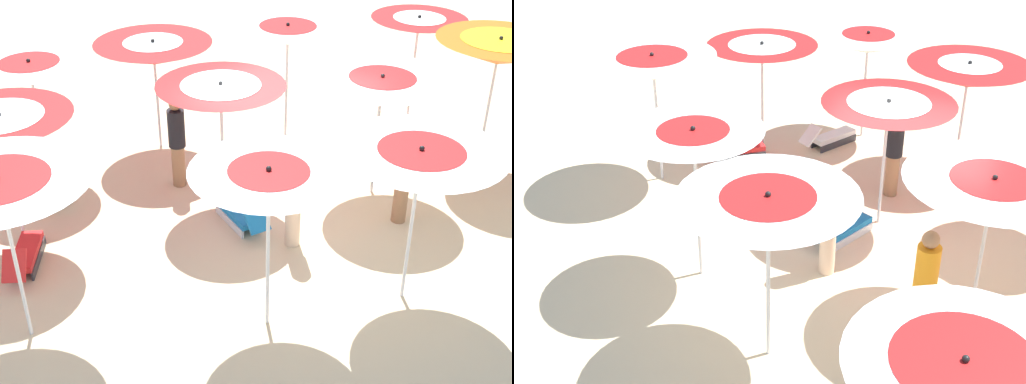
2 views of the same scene
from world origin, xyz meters
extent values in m
cube|color=beige|center=(0.00, 0.00, -0.02)|extent=(38.70, 38.70, 0.04)
cylinder|color=silver|center=(-0.92, -4.58, 1.08)|extent=(0.05, 0.05, 2.17)
cone|color=white|center=(-0.92, -4.58, 2.17)|extent=(2.22, 2.22, 0.43)
cylinder|color=silver|center=(1.51, -2.58, 1.07)|extent=(0.05, 0.05, 2.14)
cone|color=white|center=(1.51, -2.58, 2.14)|extent=(1.96, 1.96, 0.43)
cone|color=red|center=(1.51, -2.58, 2.26)|extent=(0.99, 0.99, 0.22)
sphere|color=black|center=(1.51, -2.58, 2.39)|extent=(0.07, 0.07, 0.07)
cylinder|color=silver|center=(2.76, -1.01, 1.08)|extent=(0.05, 0.05, 2.16)
cone|color=white|center=(2.76, -1.01, 2.16)|extent=(2.15, 2.15, 0.36)
cone|color=red|center=(2.76, -1.01, 2.25)|extent=(1.11, 1.11, 0.18)
sphere|color=black|center=(2.76, -1.01, 2.37)|extent=(0.07, 0.07, 0.07)
cylinder|color=silver|center=(-2.69, -3.26, 1.02)|extent=(0.05, 0.05, 2.04)
cone|color=red|center=(-2.69, -3.26, 2.04)|extent=(2.11, 2.11, 0.32)
cone|color=white|center=(-2.69, -3.26, 2.11)|extent=(1.28, 1.28, 0.20)
cylinder|color=silver|center=(-0.88, -0.43, 0.98)|extent=(0.05, 0.05, 1.95)
cone|color=red|center=(-0.88, -0.43, 1.95)|extent=(2.10, 2.10, 0.42)
cone|color=white|center=(-0.88, -0.43, 2.04)|extent=(1.30, 1.30, 0.26)
sphere|color=black|center=(-0.88, -0.43, 2.19)|extent=(0.07, 0.07, 0.07)
cylinder|color=silver|center=(1.08, 1.33, 0.98)|extent=(0.05, 0.05, 1.95)
cone|color=white|center=(1.08, 1.33, 1.95)|extent=(2.28, 2.28, 0.42)
cone|color=red|center=(1.08, 1.33, 2.07)|extent=(1.11, 1.11, 0.21)
sphere|color=black|center=(1.08, 1.33, 2.19)|extent=(0.07, 0.07, 0.07)
cylinder|color=silver|center=(2.27, 3.43, 1.11)|extent=(0.05, 0.05, 2.22)
cone|color=orange|center=(2.27, 3.43, 2.22)|extent=(2.23, 2.23, 0.45)
cone|color=yellow|center=(2.27, 3.43, 2.32)|extent=(1.38, 1.38, 0.28)
sphere|color=black|center=(2.27, 3.43, 2.48)|extent=(0.07, 0.07, 0.07)
cylinder|color=silver|center=(-4.12, -1.57, 0.99)|extent=(0.05, 0.05, 1.99)
cone|color=white|center=(-4.12, -1.57, 1.99)|extent=(2.10, 2.10, 0.40)
cone|color=red|center=(-4.12, -1.57, 2.10)|extent=(1.05, 1.05, 0.20)
sphere|color=black|center=(-4.12, -1.57, 2.22)|extent=(0.07, 0.07, 0.07)
cylinder|color=silver|center=(-3.18, 0.50, 0.96)|extent=(0.05, 0.05, 1.92)
cone|color=red|center=(-3.18, 0.50, 1.92)|extent=(2.21, 2.21, 0.43)
cone|color=white|center=(-3.18, 0.50, 2.04)|extent=(1.12, 1.12, 0.22)
sphere|color=black|center=(-3.18, 0.50, 2.17)|extent=(0.07, 0.07, 0.07)
cylinder|color=silver|center=(-1.42, 2.35, 1.05)|extent=(0.05, 0.05, 2.11)
cone|color=white|center=(-1.42, 2.35, 2.11)|extent=(2.04, 2.04, 0.37)
cone|color=red|center=(-1.42, 2.35, 2.20)|extent=(1.10, 1.10, 0.20)
sphere|color=black|center=(-1.42, 2.35, 2.32)|extent=(0.07, 0.07, 0.07)
cylinder|color=silver|center=(0.25, 4.68, 1.00)|extent=(0.05, 0.05, 1.99)
cone|color=red|center=(0.25, 4.68, 1.99)|extent=(1.95, 1.95, 0.32)
cone|color=white|center=(0.25, 4.68, 2.07)|extent=(1.06, 1.06, 0.17)
sphere|color=black|center=(0.25, 4.68, 2.18)|extent=(0.07, 0.07, 0.07)
cube|color=#333338|center=(-2.37, -3.67, 0.07)|extent=(0.65, 0.78, 0.14)
cube|color=#333338|center=(-2.11, -3.46, 0.07)|extent=(0.65, 0.78, 0.14)
cube|color=red|center=(-2.24, -3.56, 0.19)|extent=(0.87, 0.96, 0.10)
cube|color=red|center=(-1.83, -4.07, 0.41)|extent=(0.49, 0.49, 0.38)
cube|color=#333338|center=(-3.56, -2.12, 0.07)|extent=(0.86, 0.52, 0.14)
cube|color=#333338|center=(-3.41, -1.87, 0.07)|extent=(0.86, 0.52, 0.14)
cube|color=white|center=(-3.49, -2.00, 0.19)|extent=(0.99, 0.74, 0.10)
cube|color=white|center=(-2.92, -2.33, 0.39)|extent=(0.47, 0.44, 0.34)
cube|color=silver|center=(-0.33, -0.99, 0.07)|extent=(0.85, 0.42, 0.14)
cube|color=silver|center=(-0.19, -0.67, 0.07)|extent=(0.85, 0.42, 0.14)
cube|color=#1972B7|center=(-0.26, -0.83, 0.19)|extent=(0.98, 0.71, 0.10)
cube|color=#1972B7|center=(0.29, -1.08, 0.38)|extent=(0.44, 0.45, 0.31)
cylinder|color=#A3704C|center=(1.88, 0.75, 0.40)|extent=(0.24, 0.24, 0.81)
cylinder|color=orange|center=(1.88, 0.75, 1.16)|extent=(0.30, 0.30, 0.71)
sphere|color=#A3704C|center=(1.88, 0.75, 1.63)|extent=(0.22, 0.22, 0.22)
cylinder|color=beige|center=(0.79, -0.83, 0.37)|extent=(0.24, 0.24, 0.75)
cylinder|color=#D82672|center=(0.79, -0.83, 1.08)|extent=(0.30, 0.30, 0.65)
sphere|color=beige|center=(0.79, -0.83, 1.50)|extent=(0.20, 0.20, 0.20)
cylinder|color=#A3704C|center=(-1.87, -0.45, 0.39)|extent=(0.24, 0.24, 0.78)
cylinder|color=black|center=(-1.87, -0.45, 1.13)|extent=(0.30, 0.30, 0.69)
sphere|color=#A3704C|center=(-1.87, -0.45, 1.58)|extent=(0.21, 0.21, 0.21)
camera|label=1|loc=(5.52, -8.51, 6.40)|focal=48.72mm
camera|label=2|loc=(9.09, 1.46, 6.28)|focal=48.98mm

